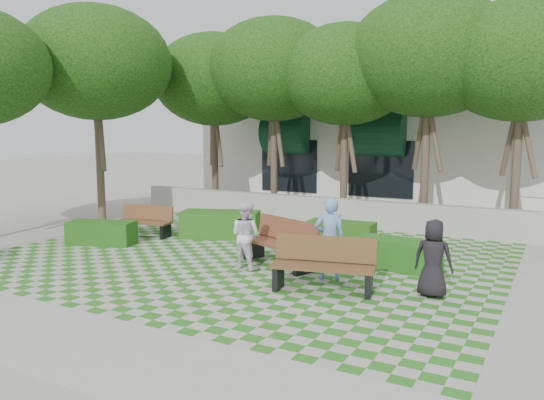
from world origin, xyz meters
The scene contains 17 objects.
ground centered at (0.00, 0.00, 0.00)m, with size 90.00×90.00×0.00m, color gray.
lawn centered at (0.00, 1.00, 0.01)m, with size 12.00×12.00×0.00m, color #2B721E.
sidewalk_south centered at (0.00, -4.70, 0.01)m, with size 16.00×2.00×0.01m, color #9E9B93.
sidewalk_west centered at (-7.20, 1.00, 0.01)m, with size 2.00×12.00×0.01m, color #9E9B93.
retaining_wall centered at (0.00, 6.20, 0.45)m, with size 15.00×0.36×0.90m, color #9E9B93.
bench_east centered at (2.80, -0.57, 0.51)m, with size 2.10×1.12×1.05m.
bench_mid centered at (1.15, 0.75, 0.52)m, with size 2.16×1.40×1.08m.
bench_west centered at (-3.99, 1.81, 0.44)m, with size 1.78×0.81×0.90m.
hedge_east centered at (3.57, 1.76, 0.33)m, with size 1.91×0.76×0.67m, color #1B5115.
hedge_midright centered at (1.53, 3.55, 0.32)m, with size 1.81×0.72×0.63m, color #215015.
hedge_midleft centered at (-1.88, 2.69, 0.39)m, with size 2.23×0.89×0.78m, color #205215.
hedge_west centered at (-4.23, 0.37, 0.32)m, with size 1.81×0.72×0.63m, color #1B4B14.
person_blue centered at (2.61, 0.17, 0.88)m, with size 0.64×0.42×1.75m, color #7192CF.
person_dark centered at (4.74, 0.07, 0.74)m, with size 0.72×0.47×1.48m, color black.
person_white centered at (0.59, 0.12, 0.76)m, with size 0.74×0.58×1.53m, color white.
tree_row centered at (-1.86, 5.95, 5.18)m, with size 17.70×13.40×7.41m.
building centered at (0.93, 14.08, 2.52)m, with size 18.00×8.92×5.15m.
Camera 1 is at (6.80, -9.83, 3.13)m, focal length 35.00 mm.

